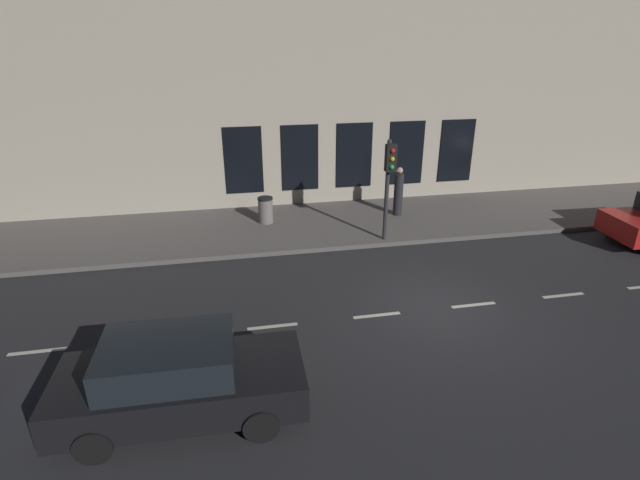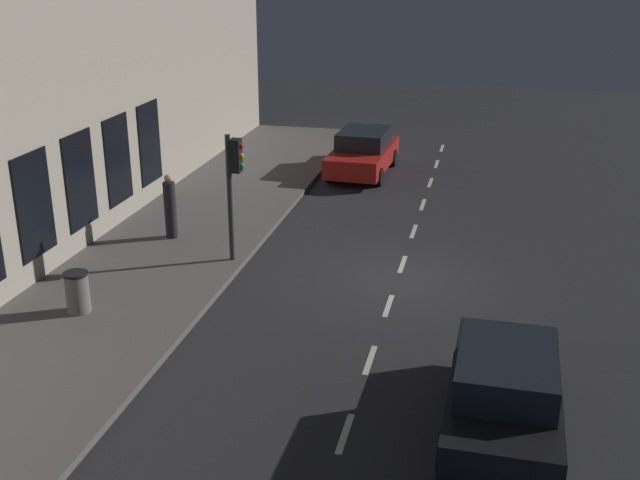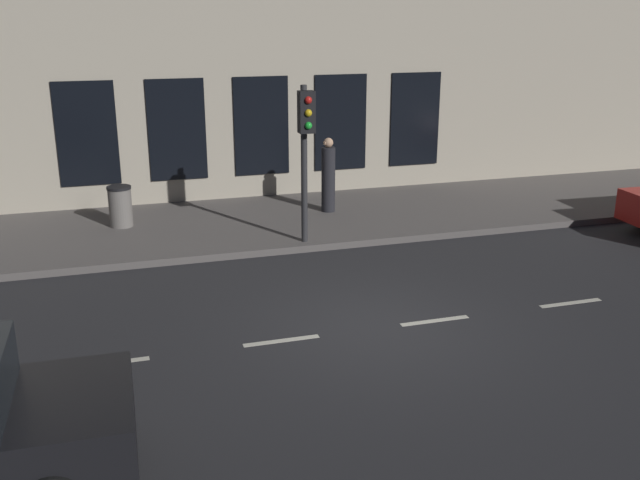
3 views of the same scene
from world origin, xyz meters
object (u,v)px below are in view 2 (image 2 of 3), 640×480
object	(u,v)px
parked_car_0	(505,391)
parked_car_1	(363,152)
pedestrian_0	(170,208)
traffic_light	(234,174)
trash_bin	(77,292)

from	to	relation	value
parked_car_0	parked_car_1	distance (m)	16.43
parked_car_1	pedestrian_0	bearing A→B (deg)	66.91
traffic_light	pedestrian_0	size ratio (longest dim) A/B	1.82
parked_car_0	trash_bin	bearing A→B (deg)	166.67
parked_car_0	traffic_light	bearing A→B (deg)	139.21
pedestrian_0	trash_bin	bearing A→B (deg)	69.02
pedestrian_0	parked_car_1	bearing A→B (deg)	-135.28
traffic_light	trash_bin	distance (m)	4.81
pedestrian_0	traffic_light	bearing A→B (deg)	132.60
parked_car_1	trash_bin	world-z (taller)	parked_car_1
traffic_light	parked_car_0	world-z (taller)	traffic_light
traffic_light	parked_car_1	xyz separation A→B (m)	(-1.66, -9.49, -1.66)
parked_car_1	trash_bin	bearing A→B (deg)	75.37
parked_car_1	trash_bin	distance (m)	13.83
parked_car_0	pedestrian_0	world-z (taller)	pedestrian_0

